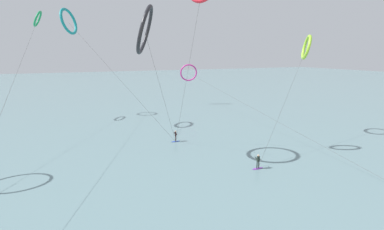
{
  "coord_description": "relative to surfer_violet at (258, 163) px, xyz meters",
  "views": [
    {
      "loc": [
        -9.09,
        0.09,
        12.67
      ],
      "look_at": [
        0.0,
        21.92,
        7.12
      ],
      "focal_mm": 24.21,
      "sensor_mm": 36.0,
      "label": 1
    }
  ],
  "objects": [
    {
      "name": "sea_water",
      "position": [
        -8.18,
        84.68,
        -0.78
      ],
      "size": [
        400.0,
        200.0,
        0.08
      ],
      "primitive_type": "cube",
      "color": "slate",
      "rests_on": "ground"
    },
    {
      "name": "surfer_violet",
      "position": [
        0.0,
        0.0,
        0.0
      ],
      "size": [
        1.4,
        0.62,
        1.7
      ],
      "rotation": [
        0.0,
        0.0,
        3.34
      ],
      "color": "purple",
      "rests_on": "ground"
    },
    {
      "name": "surfer_cobalt",
      "position": [
        -5.49,
        12.41,
        0.0
      ],
      "size": [
        1.4,
        0.67,
        1.7
      ],
      "rotation": [
        0.0,
        0.0,
        4.37
      ],
      "color": "#2647B7",
      "rests_on": "ground"
    },
    {
      "name": "kite_teal",
      "position": [
        -18.68,
        25.6,
        16.96
      ],
      "size": [
        14.79,
        15.37,
        19.89
      ],
      "rotation": [
        0.0,
        0.0,
        1.07
      ],
      "color": "teal",
      "rests_on": "ground"
    },
    {
      "name": "kite_emerald",
      "position": [
        -24.41,
        37.18,
        18.4
      ],
      "size": [
        1.86,
        54.34,
        20.85
      ],
      "rotation": [
        0.0,
        0.0,
        4.68
      ],
      "color": "#199351",
      "rests_on": "ground"
    },
    {
      "name": "kite_charcoal",
      "position": [
        -10.72,
        6.83,
        14.42
      ],
      "size": [
        7.07,
        8.45,
        17.88
      ],
      "rotation": [
        0.0,
        0.0,
        4.37
      ],
      "color": "black",
      "rests_on": "ground"
    },
    {
      "name": "kite_lime",
      "position": [
        13.79,
        8.04,
        12.88
      ],
      "size": [
        15.3,
        9.88,
        15.57
      ],
      "rotation": [
        0.0,
        0.0,
        4.1
      ],
      "color": "#8CC62D",
      "rests_on": "ground"
    },
    {
      "name": "kite_magenta",
      "position": [
        7.07,
        38.36,
        7.39
      ],
      "size": [
        4.79,
        50.58,
        10.37
      ],
      "rotation": [
        0.0,
        0.0,
        2.91
      ],
      "color": "#CC288E",
      "rests_on": "ground"
    }
  ]
}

